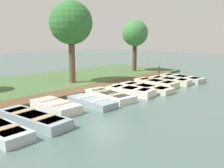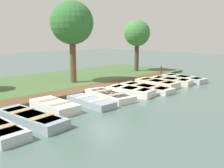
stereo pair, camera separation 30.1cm
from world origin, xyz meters
TOP-DOWN VIEW (x-y plane):
  - ground_plane at (0.00, 0.00)m, footprint 80.00×80.00m
  - shore_bank at (-5.00, 0.00)m, footprint 8.00×24.00m
  - dock_walkway at (-1.21, 0.00)m, footprint 1.47×19.14m
  - rowboat_1 at (1.74, -5.53)m, footprint 3.56×1.44m
  - rowboat_2 at (0.95, -3.92)m, footprint 2.65×1.24m
  - rowboat_3 at (1.50, -2.14)m, footprint 2.82×1.14m
  - rowboat_4 at (1.25, -0.54)m, footprint 3.32×1.68m
  - rowboat_5 at (1.49, 1.03)m, footprint 2.94×1.60m
  - rowboat_6 at (1.49, 2.61)m, footprint 3.58×1.17m
  - rowboat_7 at (1.20, 4.27)m, footprint 3.06×1.31m
  - rowboat_8 at (1.40, 5.80)m, footprint 3.09×1.53m
  - rowboat_9 at (1.49, 7.53)m, footprint 3.67×1.65m
  - mooring_post_far at (-1.16, 8.42)m, footprint 0.14×0.14m
  - park_tree_left at (-3.38, 0.57)m, footprint 2.95×2.95m
  - park_tree_center at (-3.84, 8.38)m, footprint 2.40×2.40m

SIDE VIEW (x-z plane):
  - ground_plane at x=0.00m, z-range 0.00..0.00m
  - shore_bank at x=-5.00m, z-range 0.00..0.19m
  - dock_walkway at x=-1.21m, z-range 0.00..0.20m
  - rowboat_6 at x=1.49m, z-range 0.00..0.35m
  - rowboat_3 at x=1.50m, z-range 0.00..0.35m
  - rowboat_4 at x=1.25m, z-range 0.00..0.37m
  - rowboat_9 at x=1.49m, z-range 0.00..0.38m
  - rowboat_1 at x=1.74m, z-range 0.00..0.39m
  - rowboat_8 at x=1.40m, z-range 0.00..0.41m
  - rowboat_2 at x=0.95m, z-range 0.00..0.43m
  - rowboat_7 at x=1.20m, z-range 0.00..0.43m
  - rowboat_5 at x=1.49m, z-range 0.00..0.44m
  - mooring_post_far at x=-1.16m, z-range 0.00..0.87m
  - park_tree_center at x=-3.84m, z-range 1.19..6.10m
  - park_tree_left at x=-3.38m, z-range 1.36..7.16m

